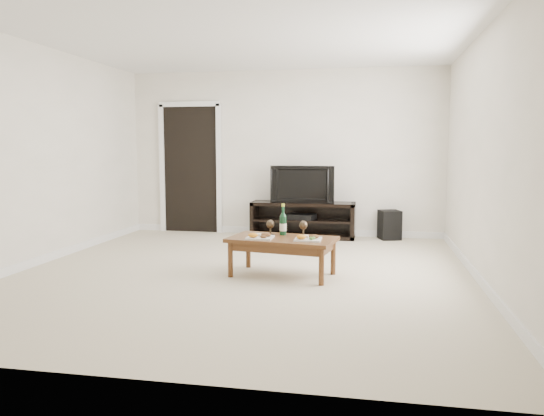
{
  "coord_description": "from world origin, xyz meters",
  "views": [
    {
      "loc": [
        1.39,
        -5.59,
        1.39
      ],
      "look_at": [
        0.27,
        0.33,
        0.7
      ],
      "focal_mm": 35.0,
      "sensor_mm": 36.0,
      "label": 1
    }
  ],
  "objects_px": {
    "media_console": "(303,220)",
    "coffee_table": "(282,257)",
    "subwoofer": "(389,225)",
    "television": "(303,184)"
  },
  "relations": [
    {
      "from": "subwoofer",
      "to": "television",
      "type": "bearing_deg",
      "value": 165.14
    },
    {
      "from": "subwoofer",
      "to": "coffee_table",
      "type": "height_order",
      "value": "subwoofer"
    },
    {
      "from": "television",
      "to": "subwoofer",
      "type": "distance_m",
      "value": 1.45
    },
    {
      "from": "media_console",
      "to": "subwoofer",
      "type": "bearing_deg",
      "value": 3.09
    },
    {
      "from": "television",
      "to": "media_console",
      "type": "bearing_deg",
      "value": 0.0
    },
    {
      "from": "media_console",
      "to": "subwoofer",
      "type": "height_order",
      "value": "media_console"
    },
    {
      "from": "media_console",
      "to": "coffee_table",
      "type": "bearing_deg",
      "value": -87.68
    },
    {
      "from": "media_console",
      "to": "television",
      "type": "height_order",
      "value": "television"
    },
    {
      "from": "media_console",
      "to": "coffee_table",
      "type": "height_order",
      "value": "media_console"
    },
    {
      "from": "television",
      "to": "subwoofer",
      "type": "height_order",
      "value": "television"
    }
  ]
}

